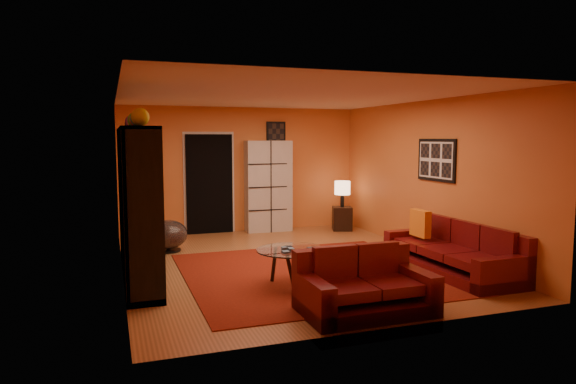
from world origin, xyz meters
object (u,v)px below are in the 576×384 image
object	(u,v)px
loveseat	(362,286)
storage_cabinet	(268,186)
tv	(141,206)
side_table	(342,218)
sofa	(457,253)
bowl_chair	(168,235)
coffee_table	(292,253)
entertainment_unit	(137,203)
table_lamp	(342,188)

from	to	relation	value
loveseat	storage_cabinet	size ratio (longest dim) A/B	0.76
tv	side_table	distance (m)	4.91
tv	side_table	world-z (taller)	tv
sofa	bowl_chair	world-z (taller)	sofa
coffee_table	storage_cabinet	size ratio (longest dim) A/B	0.50
storage_cabinet	coffee_table	bearing A→B (deg)	-100.87
loveseat	side_table	size ratio (longest dim) A/B	2.92
bowl_chair	side_table	distance (m)	3.85
loveseat	coffee_table	bearing A→B (deg)	17.77
entertainment_unit	tv	xyz separation A→B (m)	(0.05, 0.02, -0.05)
table_lamp	coffee_table	bearing A→B (deg)	-124.16
coffee_table	bowl_chair	distance (m)	2.96
storage_cabinet	side_table	bearing A→B (deg)	-14.60
side_table	coffee_table	bearing A→B (deg)	-124.16
loveseat	side_table	distance (m)	5.18
tv	storage_cabinet	distance (m)	3.90
entertainment_unit	table_lamp	xyz separation A→B (m)	(4.31, 2.36, -0.15)
loveseat	storage_cabinet	distance (m)	5.28
loveseat	coffee_table	xyz separation A→B (m)	(-0.40, 1.24, 0.15)
tv	storage_cabinet	world-z (taller)	storage_cabinet
sofa	loveseat	distance (m)	2.36
side_table	sofa	bearing A→B (deg)	-88.34
storage_cabinet	bowl_chair	bearing A→B (deg)	-147.18
bowl_chair	entertainment_unit	bearing A→B (deg)	-111.19
sofa	loveseat	world-z (taller)	same
entertainment_unit	coffee_table	distance (m)	2.32
loveseat	storage_cabinet	xyz separation A→B (m)	(0.48, 5.22, 0.67)
tv	table_lamp	bearing A→B (deg)	-61.24
entertainment_unit	table_lamp	size ratio (longest dim) A/B	5.42
side_table	table_lamp	xyz separation A→B (m)	(0.00, 0.00, 0.65)
tv	storage_cabinet	xyz separation A→B (m)	(2.74, 2.78, -0.05)
entertainment_unit	side_table	world-z (taller)	entertainment_unit
tv	loveseat	size ratio (longest dim) A/B	0.67
tv	bowl_chair	xyz separation A→B (m)	(0.51, 1.43, -0.71)
coffee_table	table_lamp	distance (m)	4.30
coffee_table	tv	bearing A→B (deg)	147.08
entertainment_unit	tv	size ratio (longest dim) A/B	3.08
loveseat	sofa	bearing A→B (deg)	-63.31
side_table	table_lamp	bearing A→B (deg)	0.00
bowl_chair	sofa	bearing A→B (deg)	-36.02
tv	coffee_table	world-z (taller)	tv
table_lamp	storage_cabinet	bearing A→B (deg)	163.76
entertainment_unit	loveseat	size ratio (longest dim) A/B	2.06
sofa	side_table	world-z (taller)	sofa
tv	coffee_table	xyz separation A→B (m)	(1.86, -1.20, -0.56)
tv	coffee_table	distance (m)	2.28
storage_cabinet	side_table	size ratio (longest dim) A/B	3.82
coffee_table	storage_cabinet	bearing A→B (deg)	77.48
coffee_table	sofa	bearing A→B (deg)	-3.80
storage_cabinet	bowl_chair	xyz separation A→B (m)	(-2.23, -1.35, -0.66)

